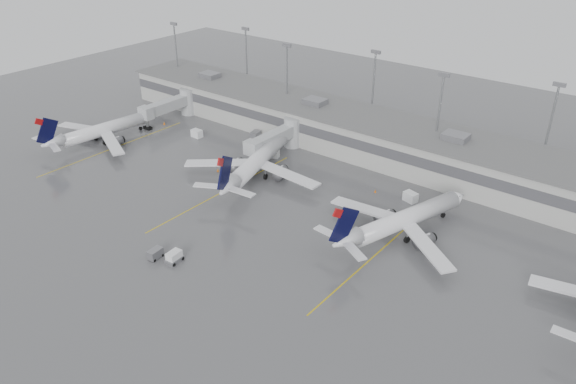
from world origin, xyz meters
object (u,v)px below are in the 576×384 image
Objects in this scene: jet_mid_right at (401,220)px; jet_far_left at (101,130)px; baggage_tug at (174,258)px; jet_mid_left at (256,162)px.

jet_far_left is at bearing -157.68° from jet_mid_right.
jet_mid_right reaches higher than jet_far_left.
jet_far_left reaches higher than baggage_tug.
baggage_tug is (-24.89, -29.19, -2.47)m from jet_mid_right.
jet_mid_left reaches higher than jet_mid_right.
jet_far_left is at bearing 175.38° from jet_mid_left.
jet_mid_left is 1.07× the size of jet_mid_right.
jet_mid_left is at bearing 17.98° from jet_far_left.
jet_mid_left is at bearing 102.20° from baggage_tug.
jet_mid_right reaches higher than baggage_tug.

